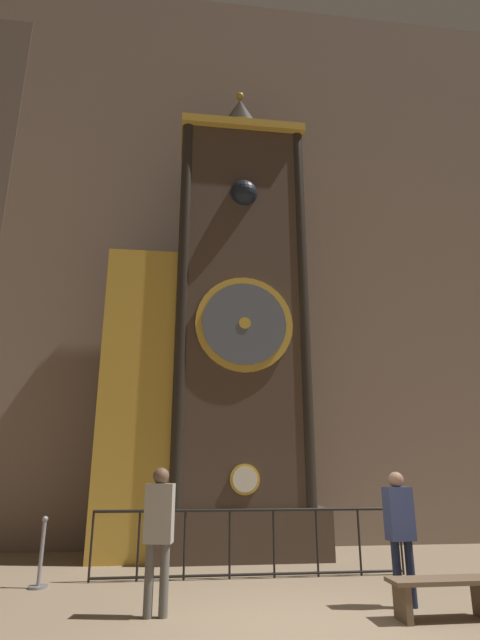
% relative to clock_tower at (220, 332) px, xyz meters
% --- Properties ---
extents(ground_plane, '(28.00, 28.00, 0.00)m').
position_rel_clock_tower_xyz_m(ground_plane, '(0.72, -4.64, -4.61)').
color(ground_plane, '#847056').
extents(cathedral_back_wall, '(24.00, 0.32, 15.68)m').
position_rel_clock_tower_xyz_m(cathedral_back_wall, '(0.63, 1.46, 3.22)').
color(cathedral_back_wall, '#7A6656').
rests_on(cathedral_back_wall, ground_plane).
extents(clock_tower, '(4.63, 1.77, 11.17)m').
position_rel_clock_tower_xyz_m(clock_tower, '(0.00, 0.00, 0.00)').
color(clock_tower, '#423328').
rests_on(clock_tower, ground_plane).
extents(railing_fence, '(5.13, 0.05, 1.05)m').
position_rel_clock_tower_xyz_m(railing_fence, '(0.39, -1.97, -4.02)').
color(railing_fence, black).
rests_on(railing_fence, ground_plane).
extents(visitor_near, '(0.37, 0.28, 1.69)m').
position_rel_clock_tower_xyz_m(visitor_near, '(-1.07, -4.04, -3.60)').
color(visitor_near, '#58554F').
rests_on(visitor_near, ground_plane).
extents(visitor_far, '(0.35, 0.24, 1.64)m').
position_rel_clock_tower_xyz_m(visitor_far, '(2.06, -3.98, -3.63)').
color(visitor_far, '#1B213A').
rests_on(visitor_far, ground_plane).
extents(stanchion_post, '(0.28, 0.28, 0.99)m').
position_rel_clock_tower_xyz_m(stanchion_post, '(-2.83, -2.25, -4.29)').
color(stanchion_post, gray).
rests_on(stanchion_post, ground_plane).
extents(visitor_bench, '(1.24, 0.40, 0.44)m').
position_rel_clock_tower_xyz_m(visitor_bench, '(2.26, -4.55, -4.30)').
color(visitor_bench, brown).
rests_on(visitor_bench, ground_plane).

